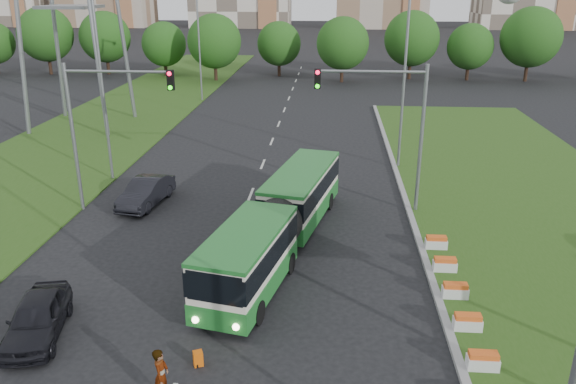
# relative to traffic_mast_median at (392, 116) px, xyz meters

# --- Properties ---
(ground) EXTENTS (360.00, 360.00, 0.00)m
(ground) POSITION_rel_traffic_mast_median_xyz_m (-4.78, -10.00, -5.35)
(ground) COLOR black
(ground) RESTS_ON ground
(grass_median) EXTENTS (14.00, 60.00, 0.15)m
(grass_median) POSITION_rel_traffic_mast_median_xyz_m (8.22, -2.00, -5.27)
(grass_median) COLOR #2A4F16
(grass_median) RESTS_ON ground
(median_kerb) EXTENTS (0.30, 60.00, 0.18)m
(median_kerb) POSITION_rel_traffic_mast_median_xyz_m (1.27, -2.00, -5.26)
(median_kerb) COLOR gray
(median_kerb) RESTS_ON ground
(left_verge) EXTENTS (12.00, 110.00, 0.10)m
(left_verge) POSITION_rel_traffic_mast_median_xyz_m (-22.78, 15.00, -5.30)
(left_verge) COLOR #2A4F16
(left_verge) RESTS_ON ground
(lane_markings) EXTENTS (0.20, 100.00, 0.01)m
(lane_markings) POSITION_rel_traffic_mast_median_xyz_m (-7.78, 10.00, -5.35)
(lane_markings) COLOR #BAB9B2
(lane_markings) RESTS_ON ground
(flower_planters) EXTENTS (1.10, 13.70, 0.60)m
(flower_planters) POSITION_rel_traffic_mast_median_xyz_m (1.92, -11.40, -4.90)
(flower_planters) COLOR silver
(flower_planters) RESTS_ON grass_median
(traffic_mast_median) EXTENTS (5.76, 0.32, 8.00)m
(traffic_mast_median) POSITION_rel_traffic_mast_median_xyz_m (0.00, 0.00, 0.00)
(traffic_mast_median) COLOR gray
(traffic_mast_median) RESTS_ON ground
(traffic_mast_left) EXTENTS (5.76, 0.32, 8.00)m
(traffic_mast_left) POSITION_rel_traffic_mast_median_xyz_m (-15.16, -1.00, 0.00)
(traffic_mast_left) COLOR gray
(traffic_mast_left) RESTS_ON ground
(street_lamps) EXTENTS (36.00, 60.00, 12.00)m
(street_lamps) POSITION_rel_traffic_mast_median_xyz_m (-7.78, 0.00, 0.65)
(street_lamps) COLOR gray
(street_lamps) RESTS_ON ground
(tree_line) EXTENTS (120.00, 8.00, 9.00)m
(tree_line) POSITION_rel_traffic_mast_median_xyz_m (5.22, 45.00, -0.85)
(tree_line) COLOR #1D4F15
(tree_line) RESTS_ON ground
(articulated_bus) EXTENTS (2.33, 14.92, 2.46)m
(articulated_bus) POSITION_rel_traffic_mast_median_xyz_m (-5.50, -5.22, -3.85)
(articulated_bus) COLOR silver
(articulated_bus) RESTS_ON ground
(car_left_near) EXTENTS (2.59, 4.55, 1.46)m
(car_left_near) POSITION_rel_traffic_mast_median_xyz_m (-13.29, -12.73, -4.62)
(car_left_near) COLOR black
(car_left_near) RESTS_ON ground
(car_left_far) EXTENTS (2.28, 4.76, 1.51)m
(car_left_far) POSITION_rel_traffic_mast_median_xyz_m (-13.43, -0.06, -4.60)
(car_left_far) COLOR black
(car_left_far) RESTS_ON ground
(pedestrian) EXTENTS (0.44, 0.66, 1.76)m
(pedestrian) POSITION_rel_traffic_mast_median_xyz_m (-7.96, -15.63, -4.47)
(pedestrian) COLOR gray
(pedestrian) RESTS_ON ground
(shopping_trolley) EXTENTS (0.30, 0.32, 0.52)m
(shopping_trolley) POSITION_rel_traffic_mast_median_xyz_m (-7.27, -13.96, -5.09)
(shopping_trolley) COLOR #E15B0B
(shopping_trolley) RESTS_ON ground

